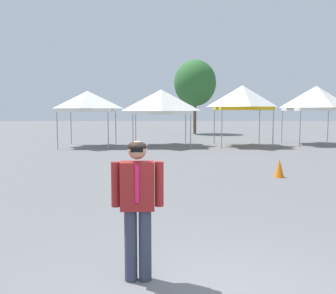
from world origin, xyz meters
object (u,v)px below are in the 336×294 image
at_px(canopy_tent_far_right, 88,101).
at_px(tree_behind_tents_left, 195,83).
at_px(canopy_tent_behind_right, 316,98).
at_px(traffic_cone_lot_center, 279,168).
at_px(canopy_tent_far_left, 161,102).
at_px(canopy_tent_left_of_center, 242,98).
at_px(person_foreground, 138,200).

distance_m(canopy_tent_far_right, tree_behind_tents_left, 13.92).
xyz_separation_m(canopy_tent_behind_right, traffic_cone_lot_center, (-5.78, -11.39, -2.60)).
height_order(canopy_tent_far_left, tree_behind_tents_left, tree_behind_tents_left).
bearing_deg(canopy_tent_far_left, canopy_tent_behind_right, 5.27).
relative_size(canopy_tent_far_right, canopy_tent_left_of_center, 0.91).
distance_m(person_foreground, tree_behind_tents_left, 29.33).
bearing_deg(canopy_tent_left_of_center, tree_behind_tents_left, 99.44).
bearing_deg(canopy_tent_far_left, canopy_tent_left_of_center, -1.88).
xyz_separation_m(canopy_tent_left_of_center, person_foreground, (-4.94, -17.46, -1.86)).
bearing_deg(canopy_tent_behind_right, traffic_cone_lot_center, -116.90).
distance_m(canopy_tent_behind_right, traffic_cone_lot_center, 13.03).
height_order(canopy_tent_behind_right, tree_behind_tents_left, tree_behind_tents_left).
xyz_separation_m(canopy_tent_far_left, traffic_cone_lot_center, (3.92, -10.49, -2.36)).
bearing_deg(tree_behind_tents_left, canopy_tent_behind_right, -57.08).
xyz_separation_m(canopy_tent_far_right, canopy_tent_far_left, (4.33, 0.38, -0.02)).
distance_m(canopy_tent_left_of_center, person_foreground, 18.24).
distance_m(canopy_tent_behind_right, person_foreground, 21.03).
bearing_deg(canopy_tent_behind_right, tree_behind_tents_left, 122.92).
bearing_deg(canopy_tent_behind_right, canopy_tent_left_of_center, -167.72).
distance_m(canopy_tent_far_left, tree_behind_tents_left, 11.87).
relative_size(canopy_tent_far_left, tree_behind_tents_left, 0.52).
bearing_deg(tree_behind_tents_left, traffic_cone_lot_center, -87.43).
xyz_separation_m(canopy_tent_far_left, tree_behind_tents_left, (2.94, 11.34, 1.95)).
height_order(canopy_tent_far_right, traffic_cone_lot_center, canopy_tent_far_right).
distance_m(canopy_tent_left_of_center, canopy_tent_behind_right, 4.96).
distance_m(canopy_tent_far_left, canopy_tent_left_of_center, 4.86).
relative_size(canopy_tent_far_right, tree_behind_tents_left, 0.49).
xyz_separation_m(canopy_tent_far_right, canopy_tent_behind_right, (14.03, 1.27, 0.22)).
distance_m(canopy_tent_left_of_center, traffic_cone_lot_center, 10.69).
xyz_separation_m(canopy_tent_behind_right, person_foreground, (-9.79, -18.51, -1.86)).
xyz_separation_m(canopy_tent_far_right, tree_behind_tents_left, (7.27, 11.71, 1.93)).
bearing_deg(traffic_cone_lot_center, person_foreground, -119.40).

